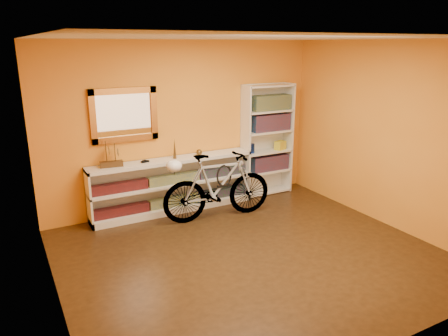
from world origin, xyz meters
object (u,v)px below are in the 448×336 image
console_unit (173,185)px  helmet (174,166)px  bicycle (218,186)px  bookcase (267,140)px

console_unit → helmet: helmet is taller
bicycle → helmet: size_ratio=7.54×
console_unit → bookcase: bearing=0.8°
console_unit → helmet: (-0.18, -0.52, 0.47)m
bicycle → helmet: (-0.66, 0.07, 0.39)m
bookcase → helmet: bearing=-164.3°
console_unit → helmet: bearing=-109.3°
console_unit → bookcase: (1.75, 0.03, 0.52)m
console_unit → bicycle: bicycle is taller
helmet → bookcase: bearing=15.7°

